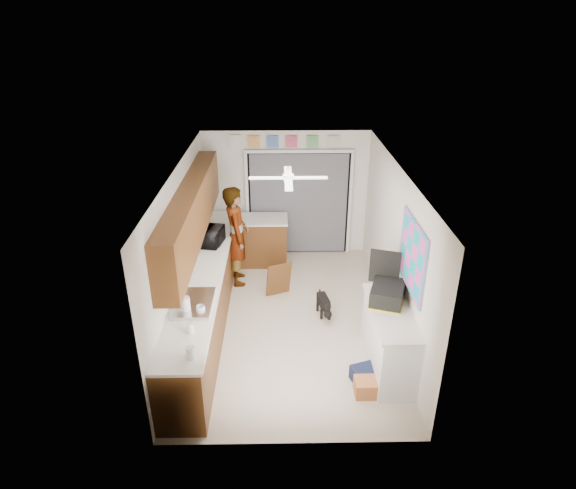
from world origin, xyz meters
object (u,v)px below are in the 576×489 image
object	(u,v)px
suitcase	(387,294)
cardboard_box	(368,387)
dog	(323,304)
microwave	(211,236)
man	(236,236)
navy_crate	(365,375)
cup	(201,309)
paper_towel_roll	(186,305)

from	to	relation	value
suitcase	cardboard_box	world-z (taller)	suitcase
dog	suitcase	bearing A→B (deg)	-66.55
microwave	man	xyz separation A→B (m)	(0.38, 0.37, -0.16)
cardboard_box	navy_crate	size ratio (longest dim) A/B	1.03
navy_crate	dog	xyz separation A→B (m)	(-0.43, 1.60, 0.09)
microwave	navy_crate	xyz separation A→B (m)	(2.28, -2.35, -0.98)
microwave	suitcase	distance (m)	3.19
microwave	dog	xyz separation A→B (m)	(1.85, -0.75, -0.89)
cup	navy_crate	world-z (taller)	cup
navy_crate	dog	world-z (taller)	dog
navy_crate	man	bearing A→B (deg)	124.84
cardboard_box	paper_towel_roll	bearing A→B (deg)	167.48
man	dog	bearing A→B (deg)	-136.59
dog	microwave	bearing A→B (deg)	146.75
paper_towel_roll	suitcase	bearing A→B (deg)	4.95
suitcase	man	world-z (taller)	man
cup	cardboard_box	distance (m)	2.40
suitcase	dog	xyz separation A→B (m)	(-0.75, 1.09, -0.87)
suitcase	cardboard_box	bearing A→B (deg)	-94.21
cup	suitcase	bearing A→B (deg)	4.92
man	dog	world-z (taller)	man
navy_crate	dog	size ratio (longest dim) A/B	0.71
paper_towel_roll	dog	size ratio (longest dim) A/B	0.48
microwave	man	distance (m)	0.56
cup	cardboard_box	world-z (taller)	cup
paper_towel_roll	suitcase	world-z (taller)	suitcase
cardboard_box	microwave	bearing A→B (deg)	131.33
cardboard_box	man	xyz separation A→B (m)	(-1.90, 2.97, 0.81)
microwave	navy_crate	distance (m)	3.42
cardboard_box	man	distance (m)	3.62
cup	man	xyz separation A→B (m)	(0.27, 2.43, -0.07)
paper_towel_roll	dog	world-z (taller)	paper_towel_roll
suitcase	dog	size ratio (longest dim) A/B	1.15
paper_towel_roll	dog	bearing A→B (deg)	34.46
dog	man	bearing A→B (deg)	131.36
paper_towel_roll	navy_crate	world-z (taller)	paper_towel_roll
microwave	man	world-z (taller)	man
cup	navy_crate	xyz separation A→B (m)	(2.17, -0.30, -0.88)
microwave	cup	distance (m)	2.06
microwave	paper_towel_roll	distance (m)	2.08
cup	dog	distance (m)	2.32
paper_towel_roll	navy_crate	xyz separation A→B (m)	(2.35, -0.28, -0.95)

